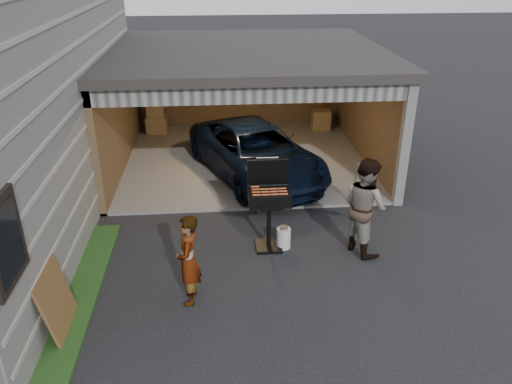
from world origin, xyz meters
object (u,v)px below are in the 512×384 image
at_px(propane_tank, 284,238).
at_px(minivan, 256,154).
at_px(plywood_panel, 57,301).
at_px(hand_truck, 360,199).
at_px(bbq_grill, 269,199).
at_px(woman, 188,260).
at_px(man, 365,206).

bearing_deg(propane_tank, minivan, 94.42).
relative_size(plywood_panel, hand_truck, 1.03).
relative_size(bbq_grill, hand_truck, 1.64).
relative_size(woman, bbq_grill, 0.90).
bearing_deg(hand_truck, bbq_grill, -132.48).
height_order(minivan, woman, woman).
bearing_deg(minivan, man, -85.01).
distance_m(woman, plywood_panel, 1.95).
bearing_deg(man, hand_truck, -39.05).
xyz_separation_m(minivan, man, (1.67, -3.40, 0.29)).
height_order(bbq_grill, hand_truck, bbq_grill).
relative_size(bbq_grill, plywood_panel, 1.60).
distance_m(minivan, bbq_grill, 3.18).
height_order(woman, bbq_grill, bbq_grill).
bearing_deg(plywood_panel, man, 19.91).
height_order(woman, propane_tank, woman).
height_order(propane_tank, hand_truck, hand_truck).
distance_m(woman, hand_truck, 4.63).
height_order(man, plywood_panel, man).
height_order(minivan, propane_tank, minivan).
height_order(bbq_grill, propane_tank, bbq_grill).
bearing_deg(man, plywood_panel, 85.76).
distance_m(minivan, propane_tank, 3.25).
relative_size(minivan, hand_truck, 4.39).
distance_m(bbq_grill, hand_truck, 2.69).
bearing_deg(bbq_grill, hand_truck, 33.63).
relative_size(propane_tank, plywood_panel, 0.38).
bearing_deg(propane_tank, plywood_panel, -150.70).
bearing_deg(hand_truck, man, -91.01).
bearing_deg(hand_truck, woman, -126.56).
distance_m(propane_tank, hand_truck, 2.38).
bearing_deg(propane_tank, hand_truck, 38.33).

